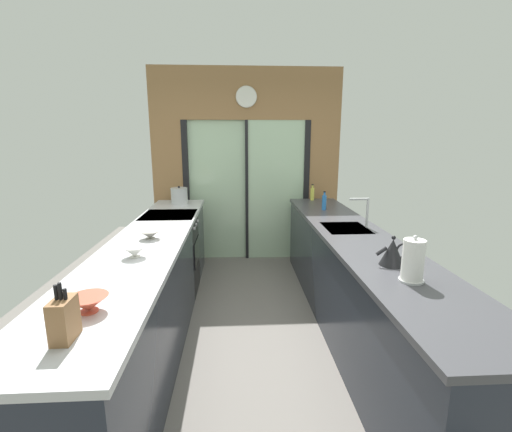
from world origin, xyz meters
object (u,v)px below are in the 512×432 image
(paper_towel_roll, at_px, (413,261))
(mixing_bowl_far, at_px, (150,235))
(knife_block, at_px, (64,319))
(stock_pot, at_px, (179,196))
(mixing_bowl_mid, at_px, (135,251))
(soap_bottle_near, at_px, (324,202))
(oven_range, at_px, (171,254))
(mixing_bowl_near, at_px, (88,304))
(kettle, at_px, (393,252))
(soap_bottle_far, at_px, (312,194))

(paper_towel_roll, bearing_deg, mixing_bowl_far, 150.40)
(knife_block, relative_size, stock_pot, 1.11)
(mixing_bowl_mid, xyz_separation_m, soap_bottle_near, (1.78, 1.62, 0.05))
(mixing_bowl_mid, bearing_deg, oven_range, 90.73)
(mixing_bowl_mid, distance_m, stock_pot, 2.11)
(mixing_bowl_near, xyz_separation_m, mixing_bowl_far, (0.00, 1.30, -0.01))
(mixing_bowl_mid, xyz_separation_m, paper_towel_roll, (1.78, -0.54, 0.08))
(kettle, bearing_deg, mixing_bowl_mid, 171.62)
(oven_range, distance_m, stock_pot, 0.87)
(stock_pot, bearing_deg, soap_bottle_near, -15.57)
(mixing_bowl_near, relative_size, soap_bottle_far, 0.89)
(soap_bottle_near, bearing_deg, mixing_bowl_far, -147.30)
(mixing_bowl_mid, height_order, mixing_bowl_far, mixing_bowl_mid)
(knife_block, height_order, stock_pot, knife_block)
(knife_block, height_order, paper_towel_roll, paper_towel_roll)
(mixing_bowl_far, xyz_separation_m, soap_bottle_near, (1.78, 1.14, 0.06))
(oven_range, bearing_deg, kettle, -43.61)
(mixing_bowl_far, distance_m, soap_bottle_far, 2.54)
(soap_bottle_far, bearing_deg, knife_block, -118.00)
(stock_pot, bearing_deg, mixing_bowl_mid, -90.00)
(kettle, bearing_deg, knife_block, -155.68)
(mixing_bowl_mid, relative_size, stock_pot, 0.73)
(mixing_bowl_near, distance_m, mixing_bowl_far, 1.30)
(knife_block, bearing_deg, stock_pot, 90.00)
(oven_range, xyz_separation_m, soap_bottle_near, (1.80, 0.16, 0.56))
(oven_range, xyz_separation_m, knife_block, (0.02, -2.52, 0.56))
(mixing_bowl_mid, relative_size, mixing_bowl_far, 0.95)
(mixing_bowl_far, xyz_separation_m, stock_pot, (0.00, 1.64, 0.07))
(soap_bottle_far, relative_size, paper_towel_roll, 0.76)
(knife_block, relative_size, kettle, 1.03)
(soap_bottle_near, distance_m, soap_bottle_far, 0.66)
(soap_bottle_far, bearing_deg, oven_range, -155.30)
(kettle, bearing_deg, soap_bottle_near, 90.07)
(oven_range, bearing_deg, mixing_bowl_far, -88.92)
(mixing_bowl_near, bearing_deg, soap_bottle_far, 60.16)
(oven_range, height_order, kettle, kettle)
(mixing_bowl_near, xyz_separation_m, mixing_bowl_mid, (0.00, 0.82, -0.00))
(soap_bottle_near, bearing_deg, kettle, -89.93)
(mixing_bowl_far, bearing_deg, mixing_bowl_mid, -90.00)
(knife_block, distance_m, kettle, 1.96)
(mixing_bowl_far, xyz_separation_m, kettle, (1.78, -0.73, 0.05))
(mixing_bowl_near, height_order, stock_pot, stock_pot)
(knife_block, bearing_deg, mixing_bowl_near, 89.99)
(oven_range, relative_size, knife_block, 3.55)
(knife_block, relative_size, paper_towel_roll, 0.90)
(mixing_bowl_near, bearing_deg, knife_block, -90.01)
(mixing_bowl_near, xyz_separation_m, paper_towel_roll, (1.78, 0.28, 0.08))
(mixing_bowl_far, distance_m, paper_towel_roll, 2.05)
(mixing_bowl_mid, bearing_deg, kettle, -8.38)
(mixing_bowl_mid, relative_size, soap_bottle_near, 0.76)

